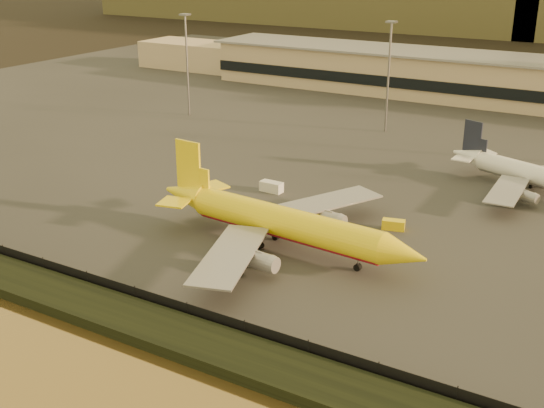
{
  "coord_description": "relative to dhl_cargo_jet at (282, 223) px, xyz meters",
  "views": [
    {
      "loc": [
        46.11,
        -68.52,
        41.8
      ],
      "look_at": [
        -1.11,
        12.0,
        6.01
      ],
      "focal_mm": 45.0,
      "sensor_mm": 36.0,
      "label": 1
    }
  ],
  "objects": [
    {
      "name": "apron_light_masts",
      "position": [
        13.49,
        64.75,
        11.52
      ],
      "size": [
        152.2,
        12.2,
        25.4
      ],
      "color": "slate",
      "rests_on": "tarmac"
    },
    {
      "name": "gse_vehicle_white",
      "position": [
        -13.53,
        20.14,
        -3.06
      ],
      "size": [
        4.17,
        2.0,
        1.85
      ],
      "primitive_type": "cube",
      "rotation": [
        0.0,
        0.0,
        -0.04
      ],
      "color": "white",
      "rests_on": "tarmac"
    },
    {
      "name": "embankment",
      "position": [
        -1.51,
        -27.25,
        -3.49
      ],
      "size": [
        320.0,
        7.0,
        1.4
      ],
      "primitive_type": "cube",
      "color": "black",
      "rests_on": "ground"
    },
    {
      "name": "perimeter_fence",
      "position": [
        -1.51,
        -23.25,
        -2.89
      ],
      "size": [
        300.0,
        0.05,
        2.2
      ],
      "primitive_type": "cube",
      "color": "black",
      "rests_on": "tarmac"
    },
    {
      "name": "tarmac",
      "position": [
        -1.51,
        84.75,
        -4.09
      ],
      "size": [
        320.0,
        220.0,
        0.2
      ],
      "primitive_type": "cube",
      "color": "#2D2D2D",
      "rests_on": "ground"
    },
    {
      "name": "terminal_building",
      "position": [
        -16.03,
        115.3,
        2.06
      ],
      "size": [
        202.0,
        25.0,
        12.6
      ],
      "color": "tan",
      "rests_on": "tarmac"
    },
    {
      "name": "gse_vehicle_yellow",
      "position": [
        11.56,
        14.87,
        -3.2
      ],
      "size": [
        3.75,
        2.36,
        1.56
      ],
      "primitive_type": "cube",
      "rotation": [
        0.0,
        0.0,
        0.25
      ],
      "color": "yellow",
      "rests_on": "tarmac"
    },
    {
      "name": "ground",
      "position": [
        -1.51,
        -10.25,
        -4.19
      ],
      "size": [
        900.0,
        900.0,
        0.0
      ],
      "primitive_type": "plane",
      "color": "black",
      "rests_on": "ground"
    },
    {
      "name": "dhl_cargo_jet",
      "position": [
        0.0,
        0.0,
        0.0
      ],
      "size": [
        44.71,
        43.64,
        13.35
      ],
      "rotation": [
        0.0,
        0.0,
        -0.09
      ],
      "color": "yellow",
      "rests_on": "tarmac"
    },
    {
      "name": "white_narrowbody_jet",
      "position": [
        27.56,
        43.34,
        -0.87
      ],
      "size": [
        35.09,
        33.22,
        10.42
      ],
      "rotation": [
        0.0,
        0.0,
        -0.35
      ],
      "color": "white",
      "rests_on": "tarmac"
    }
  ]
}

